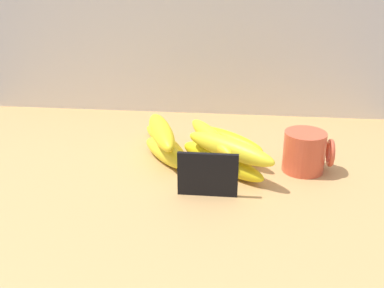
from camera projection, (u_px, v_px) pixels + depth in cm
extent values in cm
cube|color=tan|center=(162.00, 180.00, 93.44)|extent=(110.00, 76.00, 3.00)
cube|color=black|center=(208.00, 175.00, 83.15)|extent=(11.00, 0.80, 8.40)
cube|color=#905F43|center=(208.00, 191.00, 85.40)|extent=(9.90, 1.20, 0.60)
cylinder|color=#CD5035|center=(304.00, 152.00, 92.70)|extent=(8.40, 8.40, 8.32)
torus|color=#CD5035|center=(330.00, 153.00, 92.20)|extent=(1.00, 5.66, 5.66)
ellipsoid|color=yellow|center=(167.00, 153.00, 97.47)|extent=(13.27, 15.29, 4.07)
ellipsoid|color=yellow|center=(226.00, 164.00, 92.47)|extent=(16.95, 15.22, 3.89)
ellipsoid|color=yellow|center=(229.00, 154.00, 97.92)|extent=(16.94, 5.22, 3.23)
ellipsoid|color=yellow|center=(214.00, 156.00, 95.65)|extent=(15.85, 13.58, 4.28)
ellipsoid|color=yellow|center=(165.00, 141.00, 104.21)|extent=(13.91, 19.00, 3.29)
ellipsoid|color=yellow|center=(210.00, 137.00, 95.27)|extent=(11.83, 19.25, 3.45)
ellipsoid|color=yellow|center=(161.00, 132.00, 97.17)|extent=(10.68, 19.95, 4.34)
ellipsoid|color=yellow|center=(229.00, 148.00, 89.75)|extent=(19.23, 15.70, 4.12)
ellipsoid|color=yellow|center=(228.00, 139.00, 96.88)|extent=(16.19, 14.17, 3.34)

